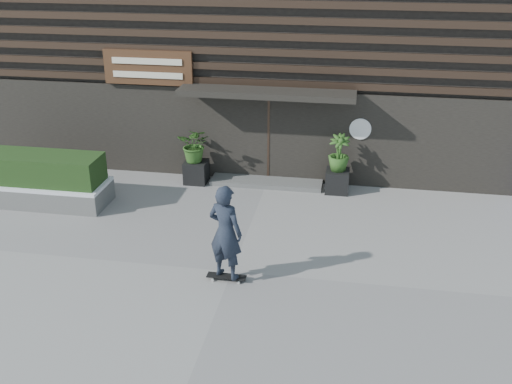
% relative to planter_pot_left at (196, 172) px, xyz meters
% --- Properties ---
extents(ground, '(80.00, 80.00, 0.00)m').
position_rel_planter_pot_left_xyz_m(ground, '(1.90, -4.40, -0.30)').
color(ground, gray).
rests_on(ground, ground).
extents(entrance_step, '(3.00, 0.80, 0.12)m').
position_rel_planter_pot_left_xyz_m(entrance_step, '(1.90, 0.20, -0.24)').
color(entrance_step, '#50504D').
rests_on(entrance_step, ground).
extents(planter_pot_left, '(0.60, 0.60, 0.60)m').
position_rel_planter_pot_left_xyz_m(planter_pot_left, '(0.00, 0.00, 0.00)').
color(planter_pot_left, black).
rests_on(planter_pot_left, ground).
extents(bamboo_left, '(0.86, 0.75, 0.96)m').
position_rel_planter_pot_left_xyz_m(bamboo_left, '(0.00, 0.00, 0.78)').
color(bamboo_left, '#2D591E').
rests_on(bamboo_left, planter_pot_left).
extents(planter_pot_right, '(0.60, 0.60, 0.60)m').
position_rel_planter_pot_left_xyz_m(planter_pot_right, '(3.80, 0.00, 0.00)').
color(planter_pot_right, black).
rests_on(planter_pot_right, ground).
extents(bamboo_right, '(0.54, 0.54, 0.96)m').
position_rel_planter_pot_left_xyz_m(bamboo_right, '(3.80, 0.00, 0.78)').
color(bamboo_right, '#2D591E').
rests_on(bamboo_right, planter_pot_right).
extents(raised_bed, '(3.50, 1.20, 0.50)m').
position_rel_planter_pot_left_xyz_m(raised_bed, '(-3.56, -1.92, -0.05)').
color(raised_bed, '#535351').
rests_on(raised_bed, ground).
extents(snow_layer, '(3.50, 1.20, 0.08)m').
position_rel_planter_pot_left_xyz_m(snow_layer, '(-3.56, -1.92, 0.24)').
color(snow_layer, white).
rests_on(snow_layer, raised_bed).
extents(hedge, '(3.30, 1.00, 0.70)m').
position_rel_planter_pot_left_xyz_m(hedge, '(-3.56, -1.92, 0.63)').
color(hedge, '#193312').
rests_on(hedge, snow_layer).
extents(building, '(18.00, 11.00, 8.00)m').
position_rel_planter_pot_left_xyz_m(building, '(1.90, 5.56, 3.69)').
color(building, black).
rests_on(building, ground).
extents(skateboarder, '(0.82, 0.67, 2.02)m').
position_rel_planter_pot_left_xyz_m(skateboarder, '(1.86, -4.72, 0.75)').
color(skateboarder, black).
rests_on(skateboarder, ground).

